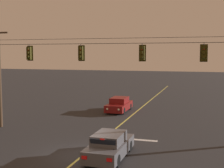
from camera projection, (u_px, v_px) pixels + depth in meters
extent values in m
plane|color=#28282B|center=(83.00, 156.00, 17.72)|extent=(180.00, 180.00, 0.00)
cube|color=#D1C64C|center=(128.00, 118.00, 27.99)|extent=(0.14, 60.00, 0.01)
cube|color=silver|center=(132.00, 139.00, 21.15)|extent=(3.40, 0.36, 0.01)
cylinder|color=black|center=(108.00, 43.00, 21.66)|extent=(17.70, 0.03, 0.03)
cylinder|color=black|center=(108.00, 38.00, 21.63)|extent=(17.70, 0.02, 0.02)
cylinder|color=black|center=(29.00, 46.00, 23.43)|extent=(0.04, 0.04, 0.18)
cube|color=#332D0A|center=(29.00, 53.00, 23.49)|extent=(0.32, 0.26, 0.96)
cube|color=#332D0A|center=(30.00, 53.00, 23.62)|extent=(0.48, 0.03, 1.12)
sphere|color=red|center=(28.00, 49.00, 23.31)|extent=(0.17, 0.17, 0.17)
cylinder|color=#332D0A|center=(28.00, 49.00, 23.26)|extent=(0.20, 0.10, 0.20)
sphere|color=#3D280A|center=(28.00, 53.00, 23.33)|extent=(0.17, 0.17, 0.17)
cylinder|color=#332D0A|center=(28.00, 53.00, 23.29)|extent=(0.20, 0.10, 0.20)
sphere|color=black|center=(28.00, 57.00, 23.36)|extent=(0.17, 0.17, 0.17)
cylinder|color=#332D0A|center=(28.00, 57.00, 23.32)|extent=(0.20, 0.10, 0.20)
cylinder|color=black|center=(81.00, 45.00, 22.25)|extent=(0.04, 0.04, 0.18)
cube|color=#332D0A|center=(81.00, 53.00, 22.30)|extent=(0.32, 0.26, 0.96)
cube|color=#332D0A|center=(82.00, 53.00, 22.44)|extent=(0.48, 0.03, 1.12)
sphere|color=red|center=(80.00, 49.00, 22.12)|extent=(0.17, 0.17, 0.17)
cylinder|color=#332D0A|center=(80.00, 48.00, 22.08)|extent=(0.20, 0.10, 0.20)
sphere|color=#3D280A|center=(80.00, 53.00, 22.15)|extent=(0.17, 0.17, 0.17)
cylinder|color=#332D0A|center=(80.00, 53.00, 22.10)|extent=(0.20, 0.10, 0.20)
sphere|color=black|center=(80.00, 57.00, 22.17)|extent=(0.17, 0.17, 0.17)
cylinder|color=#332D0A|center=(80.00, 57.00, 22.13)|extent=(0.20, 0.10, 0.20)
cylinder|color=black|center=(142.00, 45.00, 20.99)|extent=(0.04, 0.04, 0.18)
cube|color=#332D0A|center=(142.00, 53.00, 21.04)|extent=(0.32, 0.26, 0.96)
cube|color=#332D0A|center=(142.00, 53.00, 21.18)|extent=(0.48, 0.03, 1.12)
sphere|color=red|center=(142.00, 49.00, 20.86)|extent=(0.17, 0.17, 0.17)
cylinder|color=#332D0A|center=(141.00, 48.00, 20.82)|extent=(0.20, 0.10, 0.20)
sphere|color=#3D280A|center=(142.00, 53.00, 20.89)|extent=(0.17, 0.17, 0.17)
cylinder|color=#332D0A|center=(141.00, 52.00, 20.85)|extent=(0.20, 0.10, 0.20)
sphere|color=black|center=(142.00, 57.00, 20.92)|extent=(0.17, 0.17, 0.17)
cylinder|color=#332D0A|center=(141.00, 57.00, 20.87)|extent=(0.20, 0.10, 0.20)
cylinder|color=black|center=(204.00, 44.00, 19.85)|extent=(0.04, 0.04, 0.18)
cube|color=#332D0A|center=(204.00, 53.00, 19.91)|extent=(0.32, 0.26, 0.96)
cube|color=#332D0A|center=(204.00, 53.00, 20.05)|extent=(0.48, 0.03, 1.12)
sphere|color=red|center=(204.00, 48.00, 19.73)|extent=(0.17, 0.17, 0.17)
cylinder|color=#332D0A|center=(204.00, 48.00, 19.68)|extent=(0.20, 0.10, 0.20)
sphere|color=#3D280A|center=(204.00, 53.00, 19.75)|extent=(0.17, 0.17, 0.17)
cylinder|color=#332D0A|center=(204.00, 52.00, 19.71)|extent=(0.20, 0.10, 0.20)
sphere|color=black|center=(204.00, 58.00, 19.78)|extent=(0.17, 0.17, 0.17)
cylinder|color=#332D0A|center=(204.00, 57.00, 19.74)|extent=(0.20, 0.10, 0.20)
cube|color=#4C4C51|center=(110.00, 148.00, 17.44)|extent=(1.80, 4.30, 0.68)
cube|color=#4C4C51|center=(109.00, 138.00, 17.27)|extent=(1.51, 2.15, 0.54)
cube|color=black|center=(114.00, 134.00, 18.16)|extent=(1.40, 0.21, 0.48)
cube|color=black|center=(103.00, 143.00, 16.26)|extent=(1.37, 0.18, 0.46)
cylinder|color=black|center=(104.00, 144.00, 18.96)|extent=(0.22, 0.64, 0.64)
cylinder|color=black|center=(129.00, 146.00, 18.50)|extent=(0.22, 0.64, 0.64)
cylinder|color=black|center=(88.00, 158.00, 16.42)|extent=(0.22, 0.64, 0.64)
cylinder|color=black|center=(117.00, 161.00, 15.96)|extent=(0.22, 0.64, 0.64)
cube|color=red|center=(84.00, 158.00, 15.55)|extent=(0.28, 0.03, 0.18)
cube|color=red|center=(109.00, 160.00, 15.18)|extent=(0.28, 0.03, 0.18)
cube|color=red|center=(102.00, 139.00, 16.13)|extent=(0.24, 0.04, 0.06)
cube|color=maroon|center=(119.00, 106.00, 31.46)|extent=(1.80, 4.30, 0.68)
cube|color=maroon|center=(119.00, 100.00, 31.52)|extent=(1.51, 2.15, 0.54)
cube|color=black|center=(117.00, 101.00, 30.62)|extent=(1.40, 0.21, 0.48)
cube|color=black|center=(122.00, 99.00, 32.53)|extent=(1.37, 0.18, 0.46)
cylinder|color=black|center=(123.00, 111.00, 29.98)|extent=(0.22, 0.64, 0.64)
cylinder|color=black|center=(107.00, 110.00, 30.43)|extent=(0.22, 0.64, 0.64)
cylinder|color=black|center=(130.00, 106.00, 32.52)|extent=(0.22, 0.64, 0.64)
cylinder|color=black|center=(115.00, 106.00, 32.97)|extent=(0.22, 0.64, 0.64)
sphere|color=white|center=(119.00, 110.00, 29.22)|extent=(0.20, 0.20, 0.20)
sphere|color=white|center=(107.00, 109.00, 29.54)|extent=(0.20, 0.20, 0.20)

